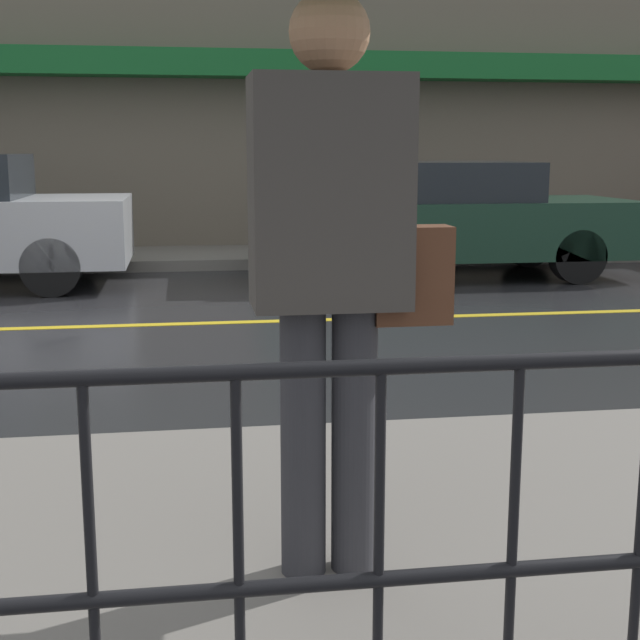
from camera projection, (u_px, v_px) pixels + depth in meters
The scene contains 7 objects.
ground_plane at pixel (125, 326), 7.53m from camera, with size 80.00×80.00×0.00m, color #262628.
sidewalk_near at pixel (36, 577), 2.96m from camera, with size 28.00×2.64×0.13m.
sidewalk_far at pixel (144, 258), 11.65m from camera, with size 28.00×1.74×0.13m.
lane_marking at pixel (124, 325), 7.53m from camera, with size 25.20×0.12×0.01m.
building_storefront at pixel (141, 71), 12.15m from camera, with size 28.00×0.85×5.02m.
pedestrian at pixel (332, 52), 2.57m from camera, with size 0.93×0.93×2.17m.
car_dark_green at pixel (439, 218), 10.31m from camera, with size 4.33×1.70×1.33m.
Camera 1 is at (0.52, -7.56, 1.47)m, focal length 50.00 mm.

